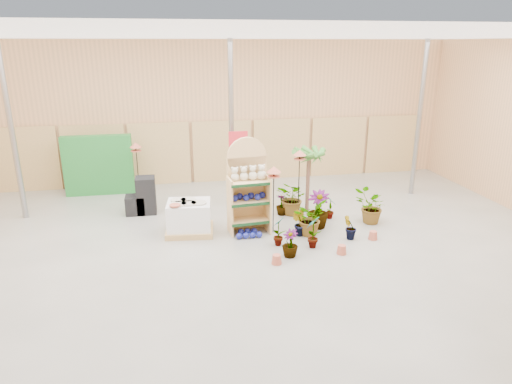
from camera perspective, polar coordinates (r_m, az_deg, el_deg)
room at (r=9.92m, az=-1.08°, el=5.53°), size 15.20×12.10×4.70m
display_shelf at (r=10.92m, az=-1.05°, el=0.36°), size 1.01×0.69×2.29m
teddy_bears at (r=10.71m, az=-0.81°, el=2.25°), size 0.85×0.22×0.36m
gazing_balls_shelf at (r=10.85m, az=-0.93°, el=-0.58°), size 0.84×0.29×0.16m
gazing_balls_floor at (r=10.85m, az=-0.95°, el=-5.23°), size 0.63×0.39×0.15m
pallet_stack at (r=11.06m, az=-8.34°, el=-3.18°), size 1.20×1.03×0.82m
charcoal_planters at (r=12.58m, az=-14.00°, el=-0.78°), size 0.80×0.50×1.00m
trellis_stock at (r=14.44m, az=-19.07°, el=3.18°), size 2.00×0.30×1.80m
offer_sign at (r=12.07m, az=-2.23°, el=4.67°), size 0.50×0.08×2.20m
bird_table_front at (r=10.61m, az=2.25°, el=2.57°), size 0.34×0.34×1.66m
bird_table_right at (r=11.68m, az=5.48°, el=4.65°), size 0.34×0.34×1.80m
bird_table_back at (r=13.34m, az=-14.80°, el=5.47°), size 0.34×0.34×1.72m
palm at (r=12.07m, az=6.62°, el=4.70°), size 0.70×0.70×1.86m
potted_plant_0 at (r=10.33m, az=2.82°, el=-4.85°), size 0.43×0.44×0.70m
potted_plant_1 at (r=10.91m, az=5.38°, el=-3.92°), size 0.41×0.42×0.60m
potted_plant_2 at (r=10.92m, az=6.70°, el=-3.20°), size 1.02×1.02×0.86m
potted_plant_3 at (r=11.34m, az=7.75°, el=-2.19°), size 0.72×0.72×0.95m
potted_plant_4 at (r=12.00m, az=9.28°, el=-1.87°), size 0.28×0.37×0.64m
potted_plant_6 at (r=12.12m, az=4.67°, el=-0.79°), size 1.06×1.09×0.92m
potted_plant_7 at (r=9.82m, az=4.28°, el=-6.42°), size 0.47×0.47×0.61m
potted_plant_8 at (r=10.28m, az=7.16°, el=-4.92°), size 0.46×0.48×0.76m
potted_plant_9 at (r=10.85m, az=11.65°, el=-4.40°), size 0.38×0.33×0.58m
potted_plant_10 at (r=11.86m, az=14.16°, el=-1.83°), size 0.90×0.81×0.88m
potted_plant_11 at (r=12.16m, az=3.27°, el=-1.57°), size 0.45×0.45×0.57m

